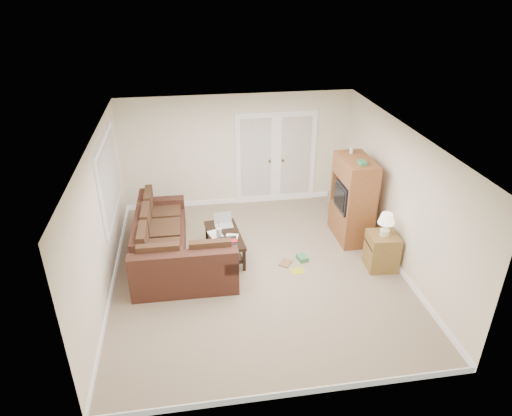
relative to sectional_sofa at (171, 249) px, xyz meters
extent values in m
plane|color=gray|center=(1.50, -0.43, -0.32)|extent=(5.50, 5.50, 0.00)
cube|color=silver|center=(1.50, -0.43, 2.18)|extent=(5.00, 5.50, 0.02)
cube|color=white|center=(-1.00, -0.43, 0.93)|extent=(0.02, 5.50, 2.50)
cube|color=white|center=(4.00, -0.43, 0.93)|extent=(0.02, 5.50, 2.50)
cube|color=white|center=(1.50, 2.32, 0.93)|extent=(5.00, 0.02, 2.50)
cube|color=white|center=(1.50, -3.18, 0.93)|extent=(5.00, 0.02, 2.50)
cube|color=white|center=(1.90, 2.29, 0.70)|extent=(0.90, 0.04, 2.13)
cube|color=white|center=(2.80, 2.29, 0.70)|extent=(0.90, 0.04, 2.13)
cube|color=silver|center=(1.90, 2.26, 0.75)|extent=(0.68, 0.02, 1.80)
cube|color=silver|center=(2.80, 2.26, 0.75)|extent=(0.68, 0.02, 1.80)
cube|color=white|center=(-0.97, 0.57, 1.23)|extent=(0.04, 1.92, 1.42)
cube|color=silver|center=(-0.94, 0.57, 1.23)|extent=(0.02, 1.74, 1.24)
cube|color=#46251B|center=(-0.18, 0.50, -0.12)|extent=(0.90, 2.24, 0.41)
cube|color=#46251B|center=(-0.50, 0.50, 0.29)|extent=(0.27, 2.23, 0.42)
cube|color=#46251B|center=(-0.16, 1.49, 0.19)|extent=(0.87, 0.25, 0.21)
cube|color=#492E1D|center=(-0.10, 0.50, 0.14)|extent=(0.61, 2.14, 0.12)
cube|color=#46251B|center=(0.24, -0.62, -0.12)|extent=(1.75, 0.90, 0.41)
cube|color=#46251B|center=(0.24, -0.94, 0.29)|extent=(1.74, 0.26, 0.42)
cube|color=#46251B|center=(1.00, -0.63, 0.19)|extent=(0.25, 0.87, 0.21)
cube|color=#492E1D|center=(0.24, -0.54, 0.14)|extent=(1.65, 0.61, 0.12)
cube|color=black|center=(1.00, -0.63, 0.31)|extent=(0.32, 0.78, 0.03)
cube|color=#AC121D|center=(1.00, -0.42, 0.33)|extent=(0.31, 0.12, 0.02)
cube|color=black|center=(0.98, 0.12, 0.12)|extent=(0.68, 1.20, 0.05)
cube|color=black|center=(0.98, 0.12, -0.16)|extent=(0.59, 1.11, 0.03)
cylinder|color=silver|center=(0.88, 0.06, 0.23)|extent=(0.09, 0.09, 0.17)
cylinder|color=#AC121D|center=(0.88, 0.06, 0.39)|extent=(0.01, 0.01, 0.15)
cube|color=teal|center=(1.03, -0.19, 0.20)|extent=(0.24, 0.15, 0.09)
cube|color=white|center=(0.99, 0.02, 0.15)|extent=(0.44, 0.66, 0.00)
cube|color=brown|center=(3.51, 0.45, -0.01)|extent=(0.58, 1.04, 0.62)
cube|color=brown|center=(3.51, 0.45, 1.13)|extent=(0.58, 1.04, 0.41)
cube|color=black|center=(3.49, 0.45, 0.56)|extent=(0.50, 0.63, 0.52)
cube|color=black|center=(3.24, 0.45, 0.58)|extent=(0.02, 0.54, 0.41)
cube|color=#3C8550|center=(3.51, 0.19, 1.37)|extent=(0.13, 0.19, 0.06)
cylinder|color=silver|center=(3.51, 0.77, 1.40)|extent=(0.07, 0.07, 0.12)
cube|color=olive|center=(3.70, -0.65, 0.01)|extent=(0.55, 0.55, 0.67)
cylinder|color=white|center=(3.70, -0.65, 0.39)|extent=(0.16, 0.16, 0.10)
cylinder|color=white|center=(3.70, -0.65, 0.52)|extent=(0.03, 0.03, 0.14)
cone|color=white|center=(3.70, -0.65, 0.67)|extent=(0.29, 0.29, 0.18)
cube|color=silver|center=(3.61, 2.02, -0.17)|extent=(0.12, 0.10, 0.30)
cube|color=gold|center=(2.21, -0.56, -0.32)|extent=(0.26, 0.20, 0.01)
cube|color=#3C8550|center=(2.38, -0.23, -0.28)|extent=(0.20, 0.24, 0.08)
imported|color=#8D5E38|center=(1.97, -0.24, -0.31)|extent=(0.30, 0.31, 0.02)
camera|label=1|loc=(0.44, -7.04, 4.42)|focal=32.00mm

